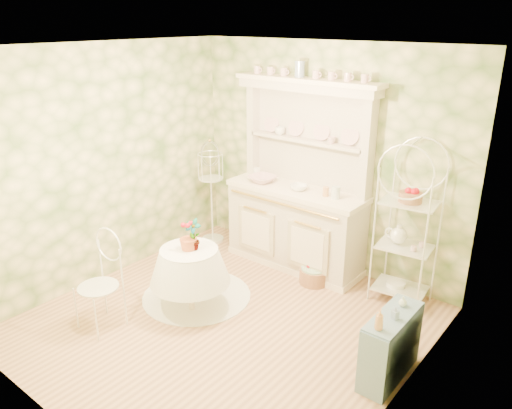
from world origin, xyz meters
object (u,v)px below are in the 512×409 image
Objects in this scene: bakers_rack at (407,223)px; birdcage_stand at (211,194)px; cafe_chair at (99,293)px; side_shelf at (390,347)px; kitchen_dresser at (297,177)px; round_table at (191,283)px; floor_basket at (314,274)px.

birdcage_stand is at bearing 176.40° from bakers_rack.
side_shelf is at bearing 17.07° from cafe_chair.
round_table is (-0.25, -1.56, -0.82)m from kitchen_dresser.
birdcage_stand reaches higher than round_table.
round_table is at bearing -174.59° from side_shelf.
cafe_chair reaches higher than floor_basket.
round_table is at bearing -53.89° from birdcage_stand.
floor_basket is at bearing -170.78° from bakers_rack.
round_table reaches higher than floor_basket.
round_table is 0.84× the size of cafe_chair.
bakers_rack is at bearing 41.48° from cafe_chair.
bakers_rack is 2.35m from round_table.
kitchen_dresser is 3.26× the size of side_shelf.
side_shelf is (0.44, -1.24, -0.62)m from bakers_rack.
side_shelf is 1.70m from floor_basket.
bakers_rack is at bearing 0.55° from kitchen_dresser.
side_shelf is at bearing 9.10° from round_table.
kitchen_dresser is at bearing 142.67° from side_shelf.
kitchen_dresser is 6.17× the size of floor_basket.
bakers_rack is 3.22m from cafe_chair.
cafe_chair is at bearing -107.37° from kitchen_dresser.
side_shelf is at bearing -33.65° from kitchen_dresser.
cafe_chair is at bearing -75.94° from birdcage_stand.
round_table is 1.73× the size of floor_basket.
kitchen_dresser is 1.15m from floor_basket.
cafe_chair is 2.07× the size of floor_basket.
floor_basket is (-1.38, 0.97, -0.18)m from side_shelf.
floor_basket is at bearing -29.34° from kitchen_dresser.
side_shelf is 1.89× the size of floor_basket.
floor_basket is (0.71, 1.30, -0.20)m from round_table.
bakers_rack is 2.41× the size of cafe_chair.
kitchen_dresser is at bearing 66.26° from cafe_chair.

